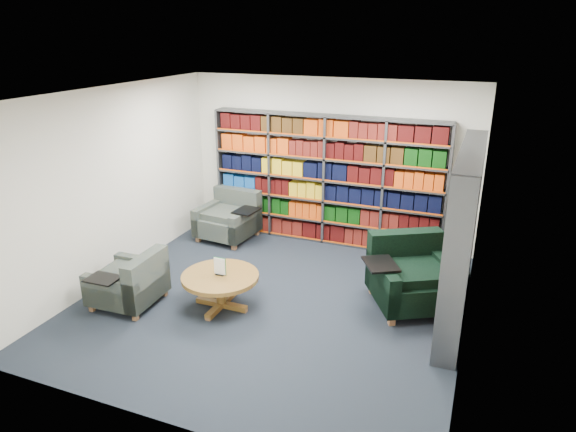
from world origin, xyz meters
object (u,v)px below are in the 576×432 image
at_px(chair_teal_left, 230,219).
at_px(chair_teal_front, 132,284).
at_px(coffee_table, 220,282).
at_px(chair_green_right, 410,277).

relative_size(chair_teal_left, chair_teal_front, 1.14).
bearing_deg(chair_teal_left, chair_teal_front, -92.14).
relative_size(chair_teal_front, coffee_table, 0.96).
xyz_separation_m(chair_green_right, coffee_table, (-2.32, -1.07, 0.01)).
xyz_separation_m(chair_teal_left, chair_teal_front, (-0.10, -2.64, -0.03)).
distance_m(chair_green_right, coffee_table, 2.55).
bearing_deg(chair_teal_front, chair_green_right, 22.50).
bearing_deg(coffee_table, chair_green_right, 24.81).
xyz_separation_m(chair_teal_left, chair_green_right, (3.37, -1.21, 0.04)).
distance_m(chair_teal_left, coffee_table, 2.51).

